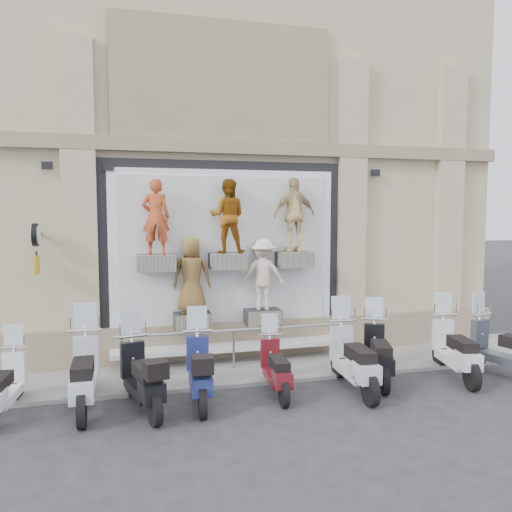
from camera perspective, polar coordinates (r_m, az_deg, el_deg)
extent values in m
plane|color=#2A2A2C|center=(9.11, 0.17, -16.84)|extent=(90.00, 90.00, 0.00)
cube|color=#999690|center=(11.02, -2.67, -12.72)|extent=(16.00, 2.20, 0.08)
cube|color=black|center=(11.39, -3.61, -0.02)|extent=(5.60, 0.10, 4.30)
cube|color=white|center=(11.33, -3.55, -0.05)|extent=(5.10, 0.06, 3.90)
cube|color=white|center=(11.30, -3.51, -0.06)|extent=(4.70, 0.04, 3.60)
cube|color=white|center=(11.34, -3.15, -10.21)|extent=(5.10, 0.75, 0.10)
cube|color=#28282B|center=(10.84, -11.30, -0.75)|extent=(0.80, 0.50, 0.35)
imported|color=#DA5528|center=(10.79, -11.38, 4.41)|extent=(0.63, 0.46, 1.60)
cube|color=#28282B|center=(11.04, -3.24, -0.57)|extent=(0.80, 0.50, 0.35)
imported|color=brown|center=(10.99, -3.26, 4.56)|extent=(0.93, 0.82, 1.62)
cube|color=#28282B|center=(11.44, 4.39, -0.38)|extent=(0.80, 0.50, 0.35)
imported|color=#D8BB7C|center=(11.39, 4.43, 4.73)|extent=(1.02, 0.48, 1.69)
cube|color=#28282B|center=(11.11, -7.29, -7.35)|extent=(0.80, 0.50, 0.35)
imported|color=brown|center=(10.94, -7.35, -2.18)|extent=(0.91, 0.69, 1.67)
cube|color=#28282B|center=(11.42, 0.76, -6.98)|extent=(0.80, 0.50, 0.35)
imported|color=#FAE7C9|center=(11.26, 0.77, -2.09)|extent=(1.15, 0.82, 1.61)
cube|color=black|center=(11.05, -23.65, 2.28)|extent=(0.06, 0.56, 0.06)
cylinder|color=black|center=(10.79, -23.88, 2.22)|extent=(0.10, 0.46, 0.46)
cube|color=gold|center=(10.83, -23.77, -0.95)|extent=(0.04, 0.50, 0.38)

